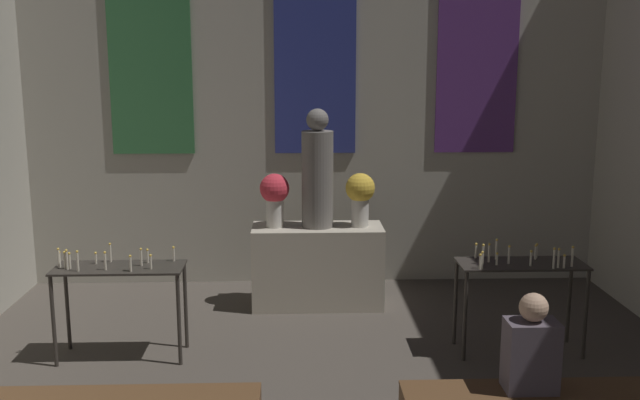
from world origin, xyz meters
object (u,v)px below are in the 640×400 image
Objects in this scene: flower_vase_right at (360,194)px; person_seated at (531,348)px; flower_vase_left at (275,195)px; candle_rack_left at (119,280)px; candle_rack_right at (521,275)px; altar at (318,266)px; statue at (317,173)px.

person_seated is at bearing -73.43° from flower_vase_right.
candle_rack_left is (-1.40, -1.39, -0.53)m from flower_vase_left.
candle_rack_right is (1.39, -1.39, -0.52)m from flower_vase_right.
flower_vase_left is 2.76m from candle_rack_right.
candle_rack_left is at bearing 152.31° from person_seated.
candle_rack_left is at bearing -135.23° from flower_vase_left.
altar is 2.43× the size of flower_vase_left.
altar is 1.24× the size of candle_rack_right.
candle_rack_left is 3.69m from person_seated.
flower_vase_left is 0.51× the size of candle_rack_left.
statue is at bearing 0.00° from flower_vase_left.
person_seated is at bearing -65.77° from altar.
flower_vase_right is 2.03m from candle_rack_right.
flower_vase_left is 0.51× the size of candle_rack_right.
statue is at bearing 114.23° from person_seated.
flower_vase_right reaches higher than altar.
altar is at bearing 180.00° from flower_vase_right.
altar is 2.35m from candle_rack_left.
flower_vase_left is 0.95m from flower_vase_right.
statue is 3.48m from person_seated.
flower_vase_left reaches higher than altar.
person_seated is at bearing -65.77° from statue.
altar is 0.95m from flower_vase_left.
flower_vase_right is at bearing 106.57° from person_seated.
flower_vase_right is at bearing 0.00° from statue.
candle_rack_right reaches higher than candle_rack_left.
flower_vase_left reaches higher than person_seated.
statue is 2.45m from candle_rack_left.
altar is at bearing 0.00° from flower_vase_left.
statue is at bearing 0.00° from altar.
flower_vase_left is at bearing 180.00° from altar.
statue is (0.00, 0.00, 1.05)m from altar.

